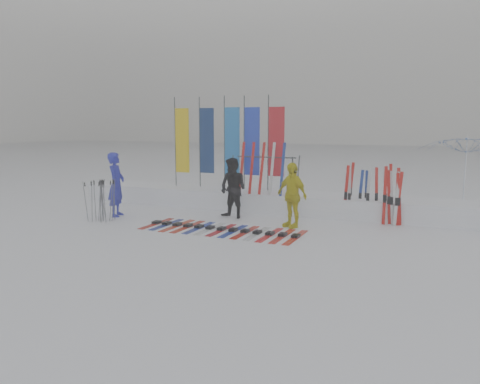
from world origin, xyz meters
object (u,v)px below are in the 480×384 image
at_px(ski_rack, 266,169).
at_px(person_black, 233,188).
at_px(person_blue, 116,184).
at_px(person_yellow, 292,195).
at_px(tent_canopy, 466,175).
at_px(ski_row, 222,229).

bearing_deg(ski_rack, person_black, -111.50).
xyz_separation_m(person_blue, person_black, (3.42, 1.17, -0.08)).
height_order(person_yellow, ski_rack, ski_rack).
height_order(person_blue, tent_canopy, tent_canopy).
distance_m(person_blue, person_black, 3.62).
height_order(person_blue, person_black, person_blue).
distance_m(person_blue, person_yellow, 5.48).
xyz_separation_m(person_black, person_yellow, (2.01, -0.52, -0.01)).
xyz_separation_m(person_yellow, ski_row, (-1.57, -1.16, -0.86)).
distance_m(tent_canopy, ski_rack, 6.16).
relative_size(person_yellow, ski_rack, 0.88).
bearing_deg(ski_row, person_blue, 172.54).
relative_size(person_blue, person_yellow, 1.10).
height_order(person_black, ski_rack, ski_rack).
bearing_deg(ski_rack, ski_row, -91.87).
relative_size(person_yellow, ski_row, 0.42).
distance_m(person_black, person_yellow, 2.08).
bearing_deg(person_black, tent_canopy, 40.42).
relative_size(tent_canopy, ski_row, 0.66).
distance_m(person_yellow, ski_row, 2.13).
distance_m(tent_canopy, ski_row, 7.80).
xyz_separation_m(person_blue, ski_row, (3.87, -0.51, -0.95)).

